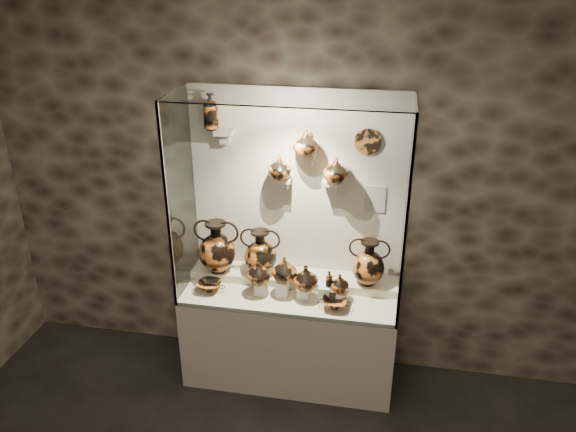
% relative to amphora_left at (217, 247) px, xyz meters
% --- Properties ---
extents(wall_back, '(5.00, 0.02, 3.20)m').
position_rel_amphora_left_xyz_m(wall_back, '(0.62, 0.21, 0.48)').
color(wall_back, '#2E251D').
rests_on(wall_back, ground).
extents(plinth, '(1.70, 0.60, 0.80)m').
position_rel_amphora_left_xyz_m(plinth, '(0.62, -0.11, -0.72)').
color(plinth, beige).
rests_on(plinth, floor).
extents(front_tier, '(1.68, 0.58, 0.03)m').
position_rel_amphora_left_xyz_m(front_tier, '(0.62, -0.11, -0.31)').
color(front_tier, beige).
rests_on(front_tier, plinth).
extents(rear_tier, '(1.70, 0.25, 0.10)m').
position_rel_amphora_left_xyz_m(rear_tier, '(0.62, 0.06, -0.27)').
color(rear_tier, beige).
rests_on(rear_tier, plinth).
extents(back_panel, '(1.70, 0.03, 1.60)m').
position_rel_amphora_left_xyz_m(back_panel, '(0.62, 0.20, 0.48)').
color(back_panel, beige).
rests_on(back_panel, plinth).
extents(glass_front, '(1.70, 0.01, 1.60)m').
position_rel_amphora_left_xyz_m(glass_front, '(0.62, -0.41, 0.48)').
color(glass_front, white).
rests_on(glass_front, plinth).
extents(glass_left, '(0.01, 0.60, 1.60)m').
position_rel_amphora_left_xyz_m(glass_left, '(-0.23, -0.11, 0.48)').
color(glass_left, white).
rests_on(glass_left, plinth).
extents(glass_right, '(0.01, 0.60, 1.60)m').
position_rel_amphora_left_xyz_m(glass_right, '(1.47, -0.11, 0.48)').
color(glass_right, white).
rests_on(glass_right, plinth).
extents(glass_top, '(1.70, 0.60, 0.01)m').
position_rel_amphora_left_xyz_m(glass_top, '(0.62, -0.11, 1.27)').
color(glass_top, white).
rests_on(glass_top, back_panel).
extents(frame_post_left, '(0.02, 0.02, 1.60)m').
position_rel_amphora_left_xyz_m(frame_post_left, '(-0.22, -0.40, 0.48)').
color(frame_post_left, gray).
rests_on(frame_post_left, plinth).
extents(frame_post_right, '(0.02, 0.02, 1.60)m').
position_rel_amphora_left_xyz_m(frame_post_right, '(1.46, -0.40, 0.48)').
color(frame_post_right, gray).
rests_on(frame_post_right, plinth).
extents(pedestal_a, '(0.09, 0.09, 0.10)m').
position_rel_amphora_left_xyz_m(pedestal_a, '(0.40, -0.16, -0.24)').
color(pedestal_a, silver).
rests_on(pedestal_a, front_tier).
extents(pedestal_b, '(0.09, 0.09, 0.13)m').
position_rel_amphora_left_xyz_m(pedestal_b, '(0.57, -0.16, -0.23)').
color(pedestal_b, silver).
rests_on(pedestal_b, front_tier).
extents(pedestal_c, '(0.09, 0.09, 0.09)m').
position_rel_amphora_left_xyz_m(pedestal_c, '(0.74, -0.16, -0.25)').
color(pedestal_c, silver).
rests_on(pedestal_c, front_tier).
extents(pedestal_d, '(0.09, 0.09, 0.12)m').
position_rel_amphora_left_xyz_m(pedestal_d, '(0.90, -0.16, -0.23)').
color(pedestal_d, silver).
rests_on(pedestal_d, front_tier).
extents(pedestal_e, '(0.09, 0.09, 0.08)m').
position_rel_amphora_left_xyz_m(pedestal_e, '(1.04, -0.16, -0.25)').
color(pedestal_e, silver).
rests_on(pedestal_e, front_tier).
extents(bracket_ul, '(0.14, 0.12, 0.04)m').
position_rel_amphora_left_xyz_m(bracket_ul, '(0.07, 0.13, 0.93)').
color(bracket_ul, beige).
rests_on(bracket_ul, back_panel).
extents(bracket_ca, '(0.14, 0.12, 0.04)m').
position_rel_amphora_left_xyz_m(bracket_ca, '(0.52, 0.13, 0.58)').
color(bracket_ca, beige).
rests_on(bracket_ca, back_panel).
extents(bracket_cb, '(0.10, 0.12, 0.04)m').
position_rel_amphora_left_xyz_m(bracket_cb, '(0.72, 0.13, 0.78)').
color(bracket_cb, beige).
rests_on(bracket_cb, back_panel).
extents(bracket_cc, '(0.14, 0.12, 0.04)m').
position_rel_amphora_left_xyz_m(bracket_cc, '(0.90, 0.13, 0.58)').
color(bracket_cc, beige).
rests_on(bracket_cc, back_panel).
extents(amphora_left, '(0.44, 0.44, 0.45)m').
position_rel_amphora_left_xyz_m(amphora_left, '(0.00, 0.00, 0.00)').
color(amphora_left, '#BB6324').
rests_on(amphora_left, rear_tier).
extents(amphora_mid, '(0.38, 0.38, 0.39)m').
position_rel_amphora_left_xyz_m(amphora_mid, '(0.36, 0.02, -0.03)').
color(amphora_mid, '#C16322').
rests_on(amphora_mid, rear_tier).
extents(amphora_right, '(0.36, 0.36, 0.38)m').
position_rel_amphora_left_xyz_m(amphora_right, '(1.22, 0.03, -0.03)').
color(amphora_right, '#BB6324').
rests_on(amphora_right, rear_tier).
extents(jug_a, '(0.21, 0.21, 0.20)m').
position_rel_amphora_left_xyz_m(jug_a, '(0.38, -0.18, -0.09)').
color(jug_a, '#BB6324').
rests_on(jug_a, pedestal_a).
extents(jug_b, '(0.24, 0.24, 0.20)m').
position_rel_amphora_left_xyz_m(jug_b, '(0.59, -0.15, -0.06)').
color(jug_b, '#C16322').
rests_on(jug_b, pedestal_b).
extents(jug_c, '(0.22, 0.22, 0.20)m').
position_rel_amphora_left_xyz_m(jug_c, '(0.76, -0.18, -0.10)').
color(jug_c, '#BB6324').
rests_on(jug_c, pedestal_c).
extents(jug_e, '(0.15, 0.15, 0.15)m').
position_rel_amphora_left_xyz_m(jug_e, '(1.02, -0.15, -0.14)').
color(jug_e, '#BB6324').
rests_on(jug_e, pedestal_e).
extents(lekythos_small, '(0.08, 0.08, 0.15)m').
position_rel_amphora_left_xyz_m(lekythos_small, '(0.94, -0.15, -0.10)').
color(lekythos_small, '#C16322').
rests_on(lekythos_small, pedestal_d).
extents(kylix_left, '(0.30, 0.28, 0.10)m').
position_rel_amphora_left_xyz_m(kylix_left, '(-0.01, -0.20, -0.24)').
color(kylix_left, '#C16322').
rests_on(kylix_left, front_tier).
extents(kylix_right, '(0.25, 0.21, 0.10)m').
position_rel_amphora_left_xyz_m(kylix_right, '(1.00, -0.26, -0.24)').
color(kylix_right, '#BB6324').
rests_on(kylix_right, front_tier).
extents(lekythos_tall, '(0.15, 0.15, 0.31)m').
position_rel_amphora_left_xyz_m(lekythos_tall, '(-0.02, 0.12, 1.10)').
color(lekythos_tall, '#BB6324').
rests_on(lekythos_tall, bracket_ul).
extents(ovoid_vase_a, '(0.20, 0.20, 0.19)m').
position_rel_amphora_left_xyz_m(ovoid_vase_a, '(0.50, 0.09, 0.69)').
color(ovoid_vase_a, '#C16322').
rests_on(ovoid_vase_a, bracket_ca).
extents(ovoid_vase_b, '(0.24, 0.24, 0.19)m').
position_rel_amphora_left_xyz_m(ovoid_vase_b, '(0.70, 0.09, 0.89)').
color(ovoid_vase_b, '#C16322').
rests_on(ovoid_vase_b, bracket_cb).
extents(ovoid_vase_c, '(0.21, 0.21, 0.20)m').
position_rel_amphora_left_xyz_m(ovoid_vase_c, '(0.93, 0.08, 0.69)').
color(ovoid_vase_c, '#C16322').
rests_on(ovoid_vase_c, bracket_cc).
extents(wall_plate, '(0.20, 0.02, 0.20)m').
position_rel_amphora_left_xyz_m(wall_plate, '(1.15, 0.18, 0.90)').
color(wall_plate, '#A45D20').
rests_on(wall_plate, back_panel).
extents(info_placard, '(0.16, 0.01, 0.21)m').
position_rel_amphora_left_xyz_m(info_placard, '(1.23, 0.18, 0.44)').
color(info_placard, beige).
rests_on(info_placard, back_panel).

